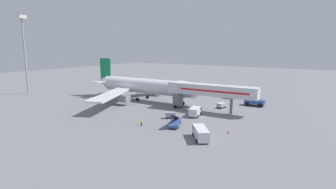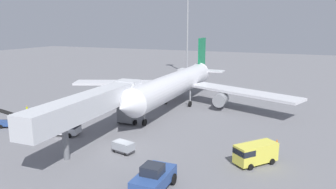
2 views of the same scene
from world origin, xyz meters
TOP-DOWN VIEW (x-y plane):
  - ground_plane at (0.00, 0.00)m, footprint 300.00×300.00m
  - airplane_at_gate at (-2.14, 23.22)m, footprint 45.57×40.46m
  - jet_bridge at (-4.79, 1.38)m, footprint 3.98×22.81m
  - pushback_tug at (7.81, -7.40)m, footprint 2.95×5.28m
  - belt_loader_truck at (-19.98, 1.48)m, footprint 6.04×3.90m
  - service_van_outer_right at (-24.39, -6.40)m, footprint 5.64×4.98m
  - service_van_far_left at (-10.58, 1.56)m, footprint 4.91×2.99m
  - service_van_mid_right at (15.57, 2.29)m, footprint 4.68×5.06m
  - baggage_cart_near_left at (0.43, -0.67)m, footprint 2.82×1.91m
  - baggage_cart_far_right at (-15.59, 5.31)m, footprint 2.28×2.48m
  - ground_crew_worker_foreground at (-23.64, 7.28)m, footprint 0.43×0.43m
  - safety_cone_alpha at (-18.70, -9.39)m, footprint 0.41×0.41m
  - safety_cone_bravo at (17.30, 10.19)m, footprint 0.35×0.35m
  - apron_light_mast at (-14.80, 63.31)m, footprint 2.40×2.40m

SIDE VIEW (x-z plane):
  - ground_plane at x=0.00m, z-range 0.00..0.00m
  - safety_cone_bravo at x=17.30m, z-range 0.00..0.53m
  - safety_cone_alpha at x=-18.70m, z-range 0.00..0.63m
  - belt_loader_truck at x=-19.98m, z-range -0.70..2.19m
  - baggage_cart_near_left at x=0.43m, z-range 0.08..1.44m
  - baggage_cart_far_right at x=-15.59m, z-range 0.08..1.49m
  - ground_crew_worker_foreground at x=-23.64m, z-range 0.05..1.65m
  - service_van_far_left at x=-10.58m, z-range 0.15..2.16m
  - service_van_outer_right at x=-24.39m, z-range 0.16..2.23m
  - pushback_tug at x=7.81m, z-range -0.08..2.55m
  - service_van_mid_right at x=15.57m, z-range 0.16..2.51m
  - airplane_at_gate at x=-2.14m, z-range -1.85..10.43m
  - jet_bridge at x=-4.79m, z-range 1.72..8.56m
  - apron_light_mast at x=-14.80m, z-range 5.01..31.11m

